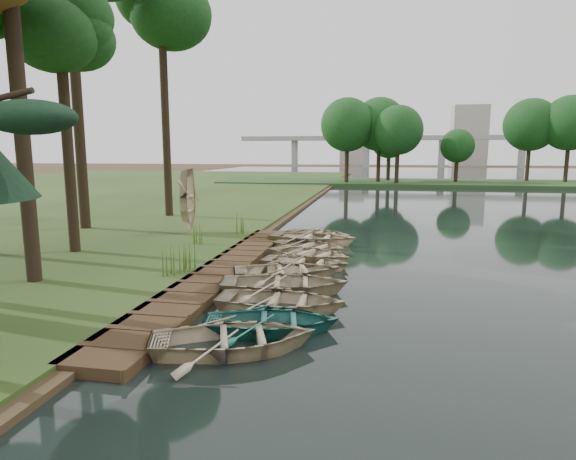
% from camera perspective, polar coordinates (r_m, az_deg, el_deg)
% --- Properties ---
extents(ground, '(300.00, 300.00, 0.00)m').
position_cam_1_polar(ground, '(16.49, -2.43, -5.66)').
color(ground, '#3D2F1D').
extents(boardwalk, '(1.60, 16.00, 0.30)m').
position_cam_1_polar(boardwalk, '(16.88, -7.75, -4.86)').
color(boardwalk, '#362515').
rests_on(boardwalk, ground).
extents(peninsula, '(50.00, 14.00, 0.45)m').
position_cam_1_polar(peninsula, '(65.79, 14.53, 5.44)').
color(peninsula, '#25421D').
rests_on(peninsula, ground).
extents(far_trees, '(45.60, 5.60, 8.80)m').
position_cam_1_polar(far_trees, '(65.57, 11.79, 10.96)').
color(far_trees, black).
rests_on(far_trees, peninsula).
extents(bridge, '(95.90, 4.00, 8.60)m').
position_cam_1_polar(bridge, '(135.83, 14.56, 10.14)').
color(bridge, '#A5A5A0').
rests_on(bridge, ground).
extents(building_a, '(10.00, 8.00, 18.00)m').
position_cam_1_polar(building_a, '(157.81, 20.64, 10.38)').
color(building_a, '#A5A5A0').
rests_on(building_a, ground).
extents(building_b, '(8.00, 8.00, 12.00)m').
position_cam_1_polar(building_b, '(160.76, 7.71, 9.78)').
color(building_b, '#A5A5A0').
rests_on(building_b, ground).
extents(rowboat_0, '(4.16, 3.55, 0.73)m').
position_cam_1_polar(rowboat_0, '(10.48, -6.39, -12.22)').
color(rowboat_0, '#BFAE8A').
rests_on(rowboat_0, water).
extents(rowboat_1, '(3.56, 2.85, 0.66)m').
position_cam_1_polar(rowboat_1, '(11.47, -1.94, -10.42)').
color(rowboat_1, '#2B776E').
rests_on(rowboat_1, water).
extents(rowboat_2, '(3.47, 2.49, 0.72)m').
position_cam_1_polar(rowboat_2, '(12.87, -0.90, -8.07)').
color(rowboat_2, '#BFAE8A').
rests_on(rowboat_2, water).
extents(rowboat_3, '(4.20, 3.30, 0.79)m').
position_cam_1_polar(rowboat_3, '(14.37, -0.40, -6.07)').
color(rowboat_3, '#BFAE8A').
rests_on(rowboat_3, water).
extents(rowboat_4, '(4.18, 3.54, 0.74)m').
position_cam_1_polar(rowboat_4, '(16.01, -0.06, -4.56)').
color(rowboat_4, '#BFAE8A').
rests_on(rowboat_4, water).
extents(rowboat_5, '(3.46, 2.67, 0.66)m').
position_cam_1_polar(rowboat_5, '(17.39, 2.04, -3.58)').
color(rowboat_5, '#BFAE8A').
rests_on(rowboat_5, water).
extents(rowboat_6, '(4.15, 3.67, 0.71)m').
position_cam_1_polar(rowboat_6, '(18.71, 2.58, -2.59)').
color(rowboat_6, '#BFAE8A').
rests_on(rowboat_6, water).
extents(rowboat_7, '(3.98, 3.51, 0.68)m').
position_cam_1_polar(rowboat_7, '(20.35, 2.54, -1.67)').
color(rowboat_7, '#BFAE8A').
rests_on(rowboat_7, water).
extents(rowboat_8, '(4.18, 3.14, 0.82)m').
position_cam_1_polar(rowboat_8, '(21.94, 2.90, -0.69)').
color(rowboat_8, '#BFAE8A').
rests_on(rowboat_8, water).
extents(rowboat_9, '(3.83, 3.32, 0.66)m').
position_cam_1_polar(rowboat_9, '(23.43, 3.81, -0.25)').
color(rowboat_9, '#BFAE8A').
rests_on(rowboat_9, water).
extents(stored_rowboat, '(3.31, 2.49, 0.65)m').
position_cam_1_polar(stored_rowboat, '(24.25, -11.48, 0.48)').
color(stored_rowboat, '#BFAE8A').
rests_on(stored_rowboat, bank).
extents(tree_4, '(3.75, 3.75, 10.50)m').
position_cam_1_polar(tree_4, '(21.36, -25.53, 21.41)').
color(tree_4, black).
rests_on(tree_4, bank).
extents(tree_6, '(4.96, 4.96, 13.98)m').
position_cam_1_polar(tree_6, '(31.87, -14.76, 23.08)').
color(tree_6, black).
rests_on(tree_6, bank).
extents(reeds_0, '(0.60, 0.60, 0.95)m').
position_cam_1_polar(reeds_0, '(15.90, -13.68, -3.60)').
color(reeds_0, '#3F661E').
rests_on(reeds_0, bank).
extents(reeds_1, '(0.60, 0.60, 0.95)m').
position_cam_1_polar(reeds_1, '(16.57, -11.70, -3.03)').
color(reeds_1, '#3F661E').
rests_on(reeds_1, bank).
extents(reeds_2, '(0.60, 0.60, 0.94)m').
position_cam_1_polar(reeds_2, '(23.74, -5.58, 0.80)').
color(reeds_2, '#3F661E').
rests_on(reeds_2, bank).
extents(reeds_3, '(0.60, 0.60, 0.97)m').
position_cam_1_polar(reeds_3, '(21.17, -10.64, -0.32)').
color(reeds_3, '#3F661E').
rests_on(reeds_3, bank).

